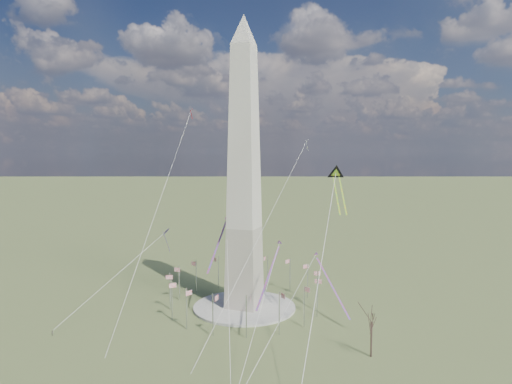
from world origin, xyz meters
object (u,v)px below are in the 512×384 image
(tree_near, at_px, (372,319))
(washington_monument, at_px, (244,172))
(kite_delta_black, at_px, (336,176))
(person_west, at_px, (53,333))

(tree_near, bearing_deg, washington_monument, 152.28)
(tree_near, relative_size, kite_delta_black, 0.82)
(tree_near, xyz_separation_m, kite_delta_black, (-14.60, 26.23, 36.78))
(washington_monument, distance_m, tree_near, 64.12)
(kite_delta_black, bearing_deg, person_west, 11.41)
(washington_monument, relative_size, tree_near, 6.88)
(washington_monument, relative_size, person_west, 62.19)
(kite_delta_black, bearing_deg, washington_monument, -14.70)
(person_west, height_order, kite_delta_black, kite_delta_black)
(washington_monument, bearing_deg, person_west, -137.20)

